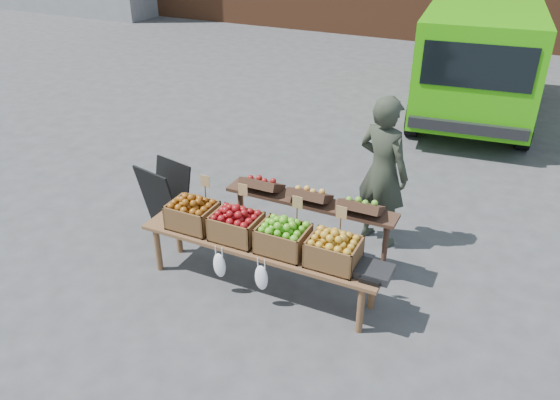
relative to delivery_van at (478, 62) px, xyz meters
The scene contains 11 objects.
ground 7.43m from the delivery_van, 105.56° to the right, with size 80.00×80.00×0.00m, color #414143.
delivery_van is the anchor object (origin of this frame).
vendor 5.22m from the delivery_van, 93.61° to the right, with size 0.68×0.45×1.87m, color #2B3024.
chalkboard_sign 6.79m from the delivery_van, 114.81° to the right, with size 0.60×0.33×0.91m, color black, non-canonical shape.
back_table 6.09m from the delivery_van, 98.81° to the right, with size 2.10×0.44×1.04m, color #3B2419, non-canonical shape.
display_bench 6.86m from the delivery_van, 100.07° to the right, with size 2.70×0.56×0.57m, color brown, non-canonical shape.
crate_golden_apples 7.02m from the delivery_van, 106.73° to the right, with size 0.50×0.40×0.28m, color brown, non-canonical shape.
crate_russet_pears 6.88m from the delivery_van, 102.33° to the right, with size 0.50×0.40×0.28m, color maroon, non-canonical shape.
crate_red_apples 6.78m from the delivery_van, 97.78° to the right, with size 0.50×0.40×0.28m, color #47841C, non-canonical shape.
crate_green_apples 6.73m from the delivery_van, 93.13° to the right, with size 0.50×0.40×0.28m, color #AE9F1C, non-canonical shape.
weighing_scale 6.73m from the delivery_van, 89.50° to the right, with size 0.34×0.30×0.08m, color black.
Camera 1 is at (3.06, -3.86, 3.75)m, focal length 35.00 mm.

